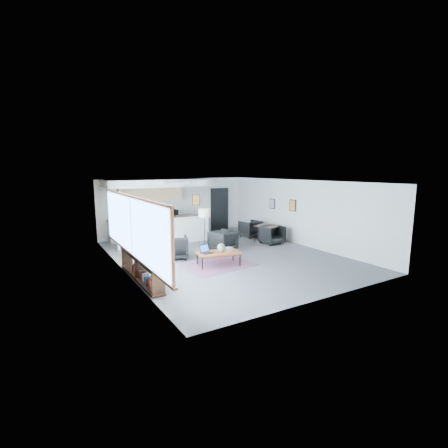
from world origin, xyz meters
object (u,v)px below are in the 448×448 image
book_stack (228,249)px  armchair_left (175,246)px  dining_table (267,227)px  armchair_right (223,240)px  floor_lamp (204,214)px  dining_chair_near (272,235)px  ceramic_pot (221,248)px  microwave (172,212)px  dining_chair_far (250,229)px  coffee_table (218,253)px  laptop (206,251)px

book_stack → armchair_left: size_ratio=0.40×
armchair_left → dining_table: armchair_left is taller
armchair_right → floor_lamp: size_ratio=0.54×
floor_lamp → dining_table: size_ratio=1.42×
dining_table → dining_chair_near: 0.45m
ceramic_pot → microwave: (0.39, 5.11, 0.53)m
armchair_left → dining_chair_far: bearing=-141.8°
coffee_table → dining_table: bearing=39.8°
book_stack → laptop: bearing=176.2°
book_stack → armchair_left: armchair_left is taller
coffee_table → dining_chair_near: size_ratio=2.03×
dining_chair_far → armchair_right: bearing=27.5°
laptop → book_stack: laptop is taller
armchair_left → floor_lamp: bearing=-143.7°
laptop → book_stack: size_ratio=1.18×
coffee_table → laptop: laptop is taller
armchair_left → floor_lamp: floor_lamp is taller
armchair_right → microwave: (-0.59, 3.52, 0.67)m
ceramic_pot → dining_chair_near: 3.64m
armchair_left → armchair_right: (1.94, 0.09, -0.00)m
coffee_table → floor_lamp: 2.20m
ceramic_pot → book_stack: size_ratio=0.79×
dining_table → book_stack: bearing=-149.5°
book_stack → dining_chair_near: size_ratio=0.49×
dining_table → dining_chair_near: size_ratio=1.57×
book_stack → dining_chair_near: 3.31m
coffee_table → dining_table: dining_table is taller
dining_chair_near → dining_chair_far: bearing=88.9°
coffee_table → dining_chair_near: 3.68m
dining_chair_near → laptop: bearing=-160.4°
dining_table → ceramic_pot: bearing=-150.4°
armchair_right → dining_chair_near: bearing=162.0°
floor_lamp → dining_chair_far: bearing=21.3°
floor_lamp → dining_chair_far: floor_lamp is taller
coffee_table → book_stack: size_ratio=4.18×
armchair_left → microwave: size_ratio=1.68×
book_stack → armchair_right: (0.67, 1.47, -0.05)m
dining_chair_near → floor_lamp: bearing=171.1°
coffee_table → ceramic_pot: 0.19m
book_stack → microwave: (0.08, 5.00, 0.63)m
armchair_right → laptop: bearing=27.3°
laptop → microwave: microwave is taller
ceramic_pot → armchair_left: 1.78m
floor_lamp → microwave: floor_lamp is taller
coffee_table → armchair_right: 1.86m
ceramic_pot → floor_lamp: size_ratio=0.17×
laptop → dining_chair_near: dining_chair_near is taller
armchair_left → microwave: microwave is taller
microwave → dining_table: bearing=-50.0°
dining_chair_near → dining_chair_far: size_ratio=1.01×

